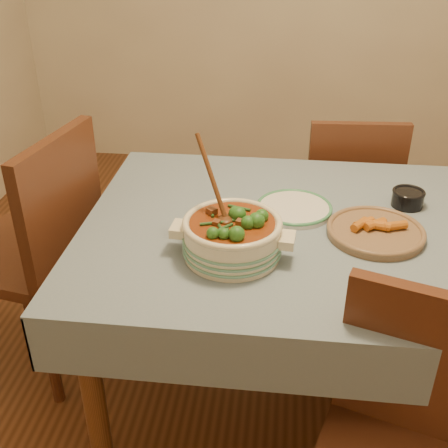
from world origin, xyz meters
name	(u,v)px	position (x,y,z in m)	size (l,w,h in m)	color
floor	(322,397)	(0.00, 0.00, 0.00)	(4.50, 4.50, 0.00)	#4C2915
dining_table	(340,253)	(0.00, 0.00, 0.66)	(1.68, 1.08, 0.76)	brown
stew_casserole	(232,234)	(-0.34, -0.19, 0.83)	(0.37, 0.30, 0.34)	beige
white_plate	(294,208)	(-0.16, 0.10, 0.77)	(0.33, 0.33, 0.02)	white
condiment_bowl	(408,197)	(0.23, 0.18, 0.79)	(0.13, 0.13, 0.06)	black
fried_plate	(376,230)	(0.10, -0.03, 0.78)	(0.38, 0.38, 0.05)	#8C664D
chair_far	(348,194)	(0.10, 0.77, 0.50)	(0.44, 0.44, 0.88)	#5D2E1C
chair_near	(407,445)	(0.14, -0.61, 0.51)	(0.53, 0.53, 0.90)	#5D2E1C
chair_left	(40,244)	(-1.08, 0.09, 0.56)	(0.54, 0.54, 1.00)	#5D2E1C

